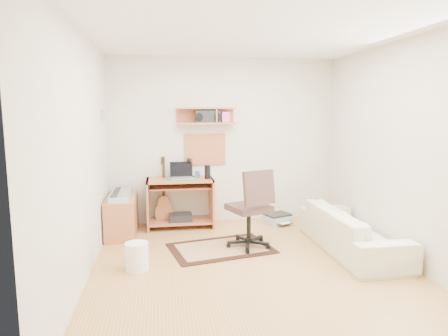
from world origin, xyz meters
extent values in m
cube|color=tan|center=(0.00, 0.00, -0.01)|extent=(3.60, 4.00, 0.01)
cube|color=white|center=(0.00, 0.00, 2.60)|extent=(3.60, 4.00, 0.01)
cube|color=beige|center=(0.00, 2.00, 1.30)|extent=(3.60, 0.01, 2.60)
cube|color=beige|center=(-1.80, 0.00, 1.30)|extent=(0.01, 4.00, 2.60)
cube|color=beige|center=(1.80, 0.00, 1.30)|extent=(0.01, 4.00, 2.60)
cube|color=#B76B40|center=(-0.30, 1.88, 1.70)|extent=(0.90, 0.25, 0.26)
cube|color=tan|center=(-0.30, 1.98, 1.17)|extent=(0.64, 0.03, 0.49)
cube|color=#4C8CBF|center=(-1.79, 1.50, 1.72)|extent=(0.02, 0.20, 0.15)
cylinder|color=black|center=(-0.30, 1.68, 0.85)|extent=(0.09, 0.09, 0.20)
cylinder|color=#374BA7|center=(-0.44, 1.83, 0.80)|extent=(0.07, 0.07, 0.10)
cube|color=black|center=(-0.27, 1.87, 1.68)|extent=(0.39, 0.18, 0.20)
cube|color=#CAB687|center=(-0.25, 0.64, 0.01)|extent=(1.42, 1.10, 0.02)
cube|color=#B76B40|center=(-1.58, 1.47, 0.28)|extent=(0.40, 0.90, 0.55)
cube|color=#B2B5BA|center=(-1.58, 1.47, 0.59)|extent=(0.26, 0.83, 0.07)
cylinder|color=white|center=(-1.29, 0.12, 0.16)|extent=(0.27, 0.27, 0.31)
cube|color=#A5A8AA|center=(0.81, 1.66, 0.08)|extent=(0.48, 0.43, 0.15)
imported|color=beige|center=(1.38, 0.32, 0.36)|extent=(0.54, 1.84, 0.72)
camera|label=1|loc=(-0.99, -4.21, 1.77)|focal=31.61mm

